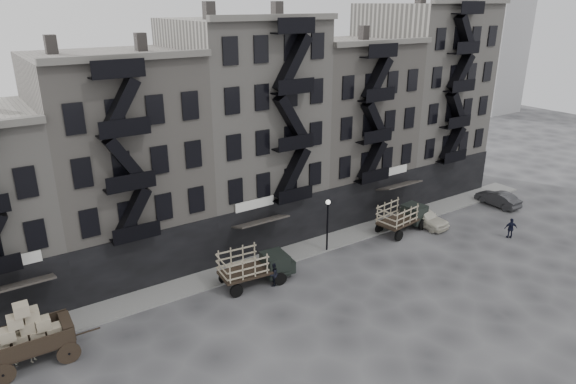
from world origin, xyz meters
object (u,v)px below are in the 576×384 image
stake_truck_east (403,214)px  policeman (511,228)px  pedestrian_mid (273,274)px  wagon (26,329)px  car_east (424,217)px  stake_truck_west (255,264)px  car_far (498,199)px  horse (23,354)px

stake_truck_east → policeman: stake_truck_east is taller
stake_truck_east → pedestrian_mid: size_ratio=3.18×
wagon → pedestrian_mid: size_ratio=2.59×
car_east → stake_truck_east: bearing=170.5°
stake_truck_west → stake_truck_east: stake_truck_east is taller
stake_truck_west → car_far: bearing=4.3°
pedestrian_mid → horse: bearing=-32.8°
wagon → pedestrian_mid: bearing=-0.1°
stake_truck_east → car_far: (11.62, -0.97, -0.80)m
stake_truck_east → car_far: 11.68m
stake_truck_east → pedestrian_mid: bearing=178.2°
car_far → policeman: size_ratio=2.49×
stake_truck_west → pedestrian_mid: size_ratio=3.12×
car_far → policeman: bearing=44.2°
policeman → car_far: bearing=-101.2°
stake_truck_west → car_east: (17.03, 0.37, -0.71)m
stake_truck_east → wagon: bearing=174.2°
stake_truck_east → car_east: bearing=-12.4°
stake_truck_west → policeman: stake_truck_west is taller
car_far → pedestrian_mid: 25.44m
wagon → pedestrian_mid: wagon is taller
wagon → car_far: (40.41, 0.06, -1.41)m
car_east → pedestrian_mid: bearing=179.6°
policeman → horse: bearing=28.1°
car_east → policeman: policeman is taller
pedestrian_mid → policeman: pedestrian_mid is taller
wagon → stake_truck_west: size_ratio=0.83×
horse → car_east: car_east is taller
horse → wagon: wagon is taller
stake_truck_east → car_east: stake_truck_east is taller
stake_truck_west → wagon: bearing=-172.9°
car_far → pedestrian_mid: (-25.44, -0.48, 0.15)m
stake_truck_west → stake_truck_east: (14.70, 0.56, 0.02)m
stake_truck_west → stake_truck_east: bearing=7.3°
horse → stake_truck_west: size_ratio=0.31×
horse → car_east: (31.50, 0.81, 0.07)m
wagon → car_far: 40.43m
stake_truck_east → policeman: bearing=-51.2°
horse → pedestrian_mid: pedestrian_mid is taller
car_far → horse: bearing=1.6°
policeman → stake_truck_west: bearing=21.7°
car_far → policeman: 7.29m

